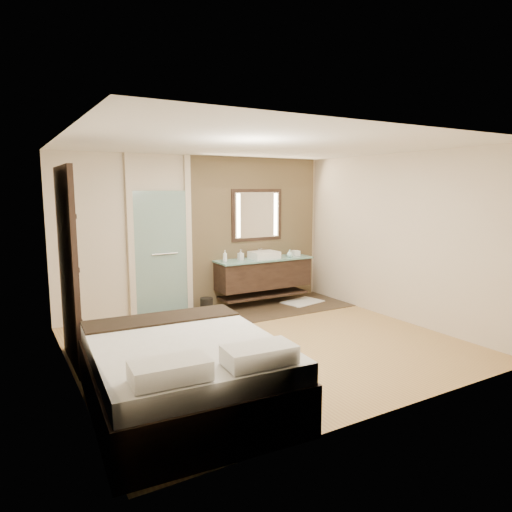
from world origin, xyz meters
TOP-DOWN VIEW (x-y plane):
  - floor at (0.00, 0.00)m, footprint 5.00×5.00m
  - tile_strip at (0.60, 1.60)m, footprint 3.80×1.30m
  - stone_wall at (1.10, 2.21)m, footprint 2.60×0.08m
  - vanity at (1.10, 1.92)m, footprint 1.85×0.55m
  - mirror_unit at (1.10, 2.16)m, footprint 1.06×0.04m
  - frosted_door at (-0.75, 2.20)m, footprint 1.10×0.12m
  - shoji_partition at (-2.43, 0.60)m, footprint 0.06×1.20m
  - bed at (-1.65, -1.16)m, footprint 1.88×2.29m
  - bath_mat at (1.79, 1.63)m, footprint 0.81×0.64m
  - waste_bin at (-0.08, 1.85)m, footprint 0.24×0.24m
  - tissue_box at (1.80, 1.88)m, footprint 0.13×0.13m
  - soap_bottle_a at (0.31, 1.91)m, footprint 0.10×0.10m
  - soap_bottle_b at (0.64, 1.94)m, footprint 0.09×0.10m
  - soap_bottle_c at (1.60, 1.80)m, footprint 0.14×0.14m
  - cup at (1.82, 1.96)m, footprint 0.14×0.14m

SIDE VIEW (x-z plane):
  - floor at x=0.00m, z-range 0.00..0.00m
  - tile_strip at x=0.60m, z-range 0.00..0.01m
  - bath_mat at x=1.79m, z-range 0.01..0.03m
  - waste_bin at x=-0.08m, z-range 0.00..0.28m
  - bed at x=-1.65m, z-range -0.07..0.77m
  - vanity at x=1.10m, z-range 0.14..1.02m
  - cup at x=1.82m, z-range 0.86..0.96m
  - tissue_box at x=1.80m, z-range 0.86..0.97m
  - soap_bottle_c at x=1.60m, z-range 0.86..1.00m
  - soap_bottle_b at x=0.64m, z-range 0.86..1.06m
  - soap_bottle_a at x=0.31m, z-range 0.86..1.07m
  - frosted_door at x=-0.75m, z-range -0.21..2.49m
  - shoji_partition at x=-2.43m, z-range 0.01..2.41m
  - stone_wall at x=1.10m, z-range 0.00..2.70m
  - mirror_unit at x=1.10m, z-range 1.17..2.13m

